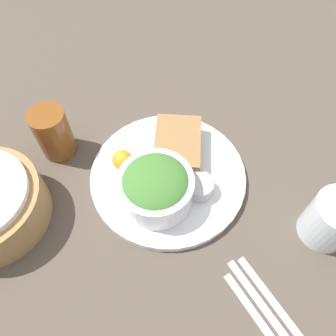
% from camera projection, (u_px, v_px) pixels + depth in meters
% --- Properties ---
extents(ground_plane, '(4.00, 4.00, 0.00)m').
position_uv_depth(ground_plane, '(168.00, 178.00, 0.63)').
color(ground_plane, '#4C4238').
extents(plate, '(0.29, 0.29, 0.01)m').
position_uv_depth(plate, '(168.00, 176.00, 0.62)').
color(plate, silver).
rests_on(plate, ground_plane).
extents(sandwich, '(0.13, 0.11, 0.04)m').
position_uv_depth(sandwich, '(177.00, 146.00, 0.63)').
color(sandwich, olive).
rests_on(sandwich, plate).
extents(salad_bowl, '(0.13, 0.13, 0.07)m').
position_uv_depth(salad_bowl, '(156.00, 187.00, 0.56)').
color(salad_bowl, white).
rests_on(salad_bowl, plate).
extents(dressing_cup, '(0.05, 0.05, 0.03)m').
position_uv_depth(dressing_cup, '(199.00, 187.00, 0.59)').
color(dressing_cup, '#B7B7BC').
rests_on(dressing_cup, plate).
extents(orange_wedge, '(0.04, 0.04, 0.04)m').
position_uv_depth(orange_wedge, '(122.00, 160.00, 0.61)').
color(orange_wedge, orange).
rests_on(orange_wedge, plate).
extents(drink_glass, '(0.07, 0.07, 0.11)m').
position_uv_depth(drink_glass, '(53.00, 133.00, 0.62)').
color(drink_glass, brown).
rests_on(drink_glass, ground_plane).
extents(fork, '(0.17, 0.09, 0.01)m').
position_uv_depth(fork, '(278.00, 308.00, 0.50)').
color(fork, '#B2B2B7').
rests_on(fork, ground_plane).
extents(knife, '(0.18, 0.10, 0.01)m').
position_uv_depth(knife, '(269.00, 315.00, 0.50)').
color(knife, '#B2B2B7').
rests_on(knife, ground_plane).
extents(spoon, '(0.15, 0.08, 0.01)m').
position_uv_depth(spoon, '(260.00, 322.00, 0.49)').
color(spoon, '#B2B2B7').
rests_on(spoon, ground_plane).
extents(water_glass, '(0.08, 0.08, 0.09)m').
position_uv_depth(water_glass, '(332.00, 220.00, 0.53)').
color(water_glass, silver).
rests_on(water_glass, ground_plane).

